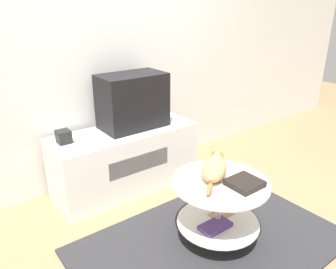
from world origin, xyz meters
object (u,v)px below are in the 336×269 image
tv (133,101)px  dvd_box (245,183)px  speaker (64,137)px  cat (214,168)px

tv → dvd_box: tv is taller
speaker → cat: speaker is taller
tv → cat: 1.10m
tv → speaker: 0.71m
cat → tv: bearing=53.3°
tv → speaker: bearing=178.5°
speaker → dvd_box: bearing=-59.1°
cat → speaker: bearing=84.8°
dvd_box → tv: bearing=94.7°
tv → speaker: tv is taller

